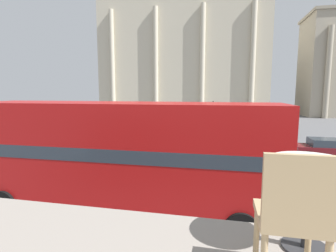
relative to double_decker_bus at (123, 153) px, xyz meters
The scene contains 10 objects.
double_decker_bus is the anchor object (origin of this frame).
cafe_dining_table 8.10m from the double_decker_bus, 57.89° to the right, with size 0.60×0.60×0.73m.
cafe_chair_0 8.43m from the double_decker_bus, 61.27° to the right, with size 0.40×0.40×0.91m.
plaza_building_left 49.48m from the double_decker_bus, 95.68° to the left, with size 33.64×16.28×24.36m.
traffic_light_near 6.15m from the double_decker_bus, 62.78° to the left, with size 0.42×0.24×3.44m.
traffic_light_mid 13.17m from the double_decker_bus, 81.94° to the left, with size 0.42×0.24×3.71m.
traffic_light_far 19.45m from the double_decker_bus, 82.40° to the left, with size 0.42×0.24×3.62m.
car_white 24.25m from the double_decker_bus, 77.42° to the left, with size 4.20×1.93×1.35m.
car_maroon 15.34m from the double_decker_bus, 45.64° to the left, with size 4.20×1.93×1.35m.
pedestrian_blue 25.40m from the double_decker_bus, 98.49° to the left, with size 0.32×0.32×1.68m.
Camera 1 is at (1.14, -2.49, 4.58)m, focal length 28.00 mm.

